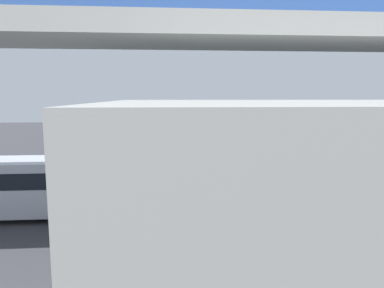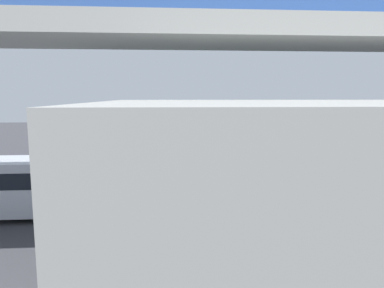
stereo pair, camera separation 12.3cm
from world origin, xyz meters
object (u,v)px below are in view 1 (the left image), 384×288
at_px(city_bus, 188,138).
at_px(traffic_sign, 104,132).
at_px(parked_van, 26,184).
at_px(bicycle_orange, 381,186).

relative_size(city_bus, traffic_sign, 4.12).
bearing_deg(parked_van, bicycle_orange, -173.30).
height_order(parked_van, traffic_sign, traffic_sign).
bearing_deg(bicycle_orange, city_bus, -34.47).
bearing_deg(bicycle_orange, traffic_sign, -35.70).
distance_m(parked_van, bicycle_orange, 14.54).
height_order(city_bus, parked_van, city_bus).
bearing_deg(parked_van, city_bus, -130.69).
bearing_deg(traffic_sign, parked_van, 85.56).
xyz_separation_m(parked_van, traffic_sign, (-0.89, -11.42, 0.71)).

